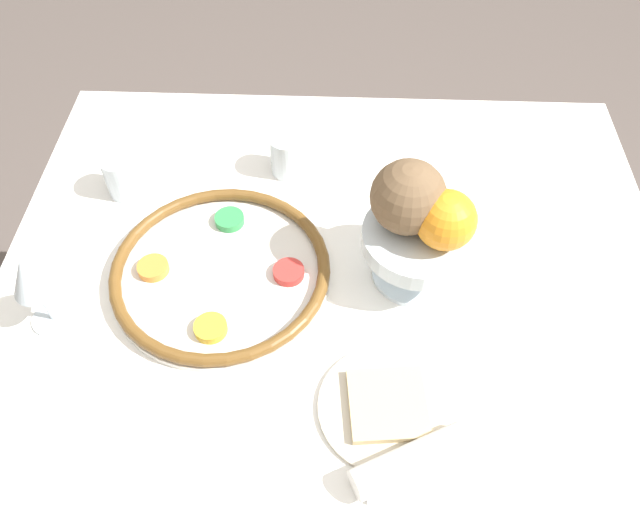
% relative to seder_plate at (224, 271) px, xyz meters
% --- Properties ---
extents(ground_plane, '(8.00, 8.00, 0.00)m').
position_rel_seder_plate_xyz_m(ground_plane, '(0.18, -0.02, -0.72)').
color(ground_plane, '#564C47').
extents(dining_table, '(1.10, 1.00, 0.70)m').
position_rel_seder_plate_xyz_m(dining_table, '(0.18, -0.02, -0.37)').
color(dining_table, white).
rests_on(dining_table, ground_plane).
extents(seder_plate, '(0.35, 0.35, 0.03)m').
position_rel_seder_plate_xyz_m(seder_plate, '(0.00, 0.00, 0.00)').
color(seder_plate, silver).
rests_on(seder_plate, dining_table).
extents(wine_glass, '(0.07, 0.07, 0.15)m').
position_rel_seder_plate_xyz_m(wine_glass, '(-0.25, -0.09, 0.09)').
color(wine_glass, silver).
rests_on(wine_glass, dining_table).
extents(fruit_stand, '(0.18, 0.18, 0.10)m').
position_rel_seder_plate_xyz_m(fruit_stand, '(0.31, 0.02, 0.06)').
color(fruit_stand, silver).
rests_on(fruit_stand, dining_table).
extents(orange_fruit, '(0.09, 0.09, 0.09)m').
position_rel_seder_plate_xyz_m(orange_fruit, '(0.34, 0.00, 0.13)').
color(orange_fruit, orange).
rests_on(orange_fruit, fruit_stand).
extents(coconut, '(0.11, 0.11, 0.11)m').
position_rel_seder_plate_xyz_m(coconut, '(0.29, 0.03, 0.15)').
color(coconut, brown).
rests_on(coconut, fruit_stand).
extents(bread_plate, '(0.19, 0.19, 0.02)m').
position_rel_seder_plate_xyz_m(bread_plate, '(0.26, -0.22, -0.01)').
color(bread_plate, beige).
rests_on(bread_plate, dining_table).
extents(napkin_roll, '(0.16, 0.11, 0.04)m').
position_rel_seder_plate_xyz_m(napkin_roll, '(0.29, -0.30, 0.01)').
color(napkin_roll, white).
rests_on(napkin_roll, dining_table).
extents(cup_near, '(0.06, 0.06, 0.08)m').
position_rel_seder_plate_xyz_m(cup_near, '(-0.20, 0.19, 0.02)').
color(cup_near, silver).
rests_on(cup_near, dining_table).
extents(cup_mid, '(0.06, 0.06, 0.08)m').
position_rel_seder_plate_xyz_m(cup_mid, '(0.09, 0.25, 0.02)').
color(cup_mid, silver).
rests_on(cup_mid, dining_table).
extents(spoon, '(0.15, 0.02, 0.01)m').
position_rel_seder_plate_xyz_m(spoon, '(0.31, -0.34, -0.01)').
color(spoon, silver).
rests_on(spoon, dining_table).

